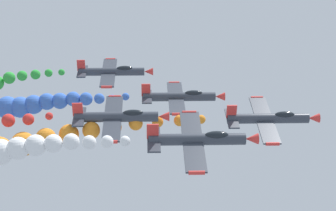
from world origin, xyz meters
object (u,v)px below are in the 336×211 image
Objects in this scene: airplane_lead at (270,118)px; airplane_left_inner at (180,97)px; airplane_left_outer at (118,117)px; airplane_right_inner at (199,139)px; airplane_right_outer at (113,72)px.

airplane_left_inner is (-8.32, -9.32, 0.91)m from airplane_lead.
airplane_left_inner is at bearing 140.57° from airplane_left_outer.
airplane_right_outer is at bearing -159.99° from airplane_right_inner.
airplane_right_inner is 1.00× the size of airplane_left_outer.
airplane_left_inner reaches higher than airplane_lead.
airplane_right_inner is (9.42, -8.71, 0.31)m from airplane_lead.
airplane_right_outer reaches higher than airplane_lead.
airplane_lead is at bearing 48.26° from airplane_left_inner.
airplane_right_outer is (-16.44, -18.13, 2.91)m from airplane_lead.
airplane_left_inner is at bearing -178.04° from airplane_right_inner.
airplane_left_outer is (-8.87, -7.90, 0.15)m from airplane_right_inner.
airplane_right_outer reaches higher than airplane_left_outer.
airplane_left_inner reaches higher than airplane_right_inner.
airplane_lead is 12.84m from airplane_right_inner.
airplane_left_inner is 17.76m from airplane_right_inner.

